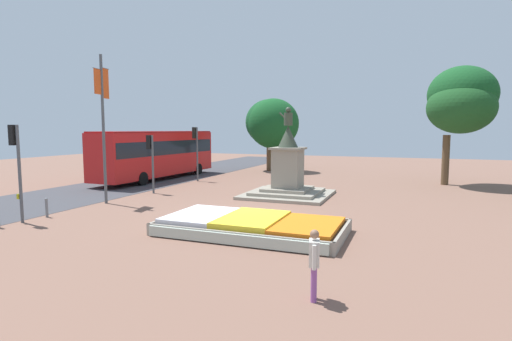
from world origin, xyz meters
TOP-DOWN VIEW (x-y plane):
  - ground_plane at (0.00, 0.00)m, footprint 81.41×81.41m
  - street_asphalt_strip at (-11.32, 0.00)m, footprint 6.51×71.24m
  - flower_planter at (1.30, -2.47)m, footprint 6.57×3.48m
  - statue_monument at (0.21, 5.76)m, footprint 4.59×4.59m
  - traffic_light_near_crossing at (-7.86, -4.26)m, footprint 0.41×0.29m
  - traffic_light_mid_block at (-7.43, 3.80)m, footprint 0.42×0.31m
  - traffic_light_far_corner at (-7.79, 9.61)m, footprint 0.41×0.28m
  - banner_pole at (-7.64, 0.30)m, footprint 0.24×1.33m
  - city_bus at (-11.06, 9.64)m, footprint 2.79×11.90m
  - pedestrian_near_planter at (4.69, -7.19)m, footprint 0.30×0.56m
  - kerb_bollard_mid_a at (-7.69, -3.16)m, footprint 0.12×0.12m
  - park_tree_far_left at (9.50, 13.89)m, footprint 4.33×5.03m
  - park_tree_behind_statue at (-5.12, 18.41)m, footprint 4.98×4.39m

SIDE VIEW (x-z plane):
  - ground_plane at x=0.00m, z-range 0.00..0.00m
  - street_asphalt_strip at x=-11.32m, z-range 0.00..0.01m
  - flower_planter at x=1.30m, z-range -0.03..0.56m
  - kerb_bollard_mid_a at x=-7.69m, z-range 0.02..0.84m
  - pedestrian_near_planter at x=4.69m, z-range 0.11..1.68m
  - statue_monument at x=0.21m, z-range -1.31..3.60m
  - city_bus at x=-11.06m, z-range 0.26..3.83m
  - traffic_light_mid_block at x=-7.43m, z-range 0.69..4.06m
  - traffic_light_near_crossing at x=-7.86m, z-range 0.72..4.59m
  - traffic_light_far_corner at x=-7.79m, z-range 0.76..4.63m
  - banner_pole at x=-7.64m, z-range 0.40..7.72m
  - park_tree_behind_statue at x=-5.12m, z-range 1.06..7.49m
  - park_tree_far_left at x=9.50m, z-range 1.64..9.46m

